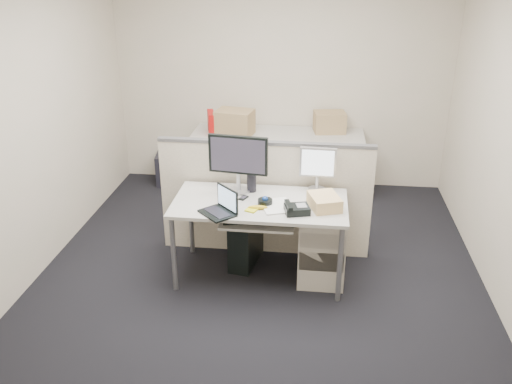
# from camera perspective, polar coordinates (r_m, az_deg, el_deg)

# --- Properties ---
(floor) EXTENTS (4.00, 4.50, 0.01)m
(floor) POSITION_cam_1_polar(r_m,az_deg,el_deg) (5.02, 0.39, -8.67)
(floor) COLOR black
(floor) RESTS_ON ground
(wall_back) EXTENTS (4.00, 0.02, 2.70)m
(wall_back) POSITION_cam_1_polar(r_m,az_deg,el_deg) (6.61, 2.65, 12.11)
(wall_back) COLOR beige
(wall_back) RESTS_ON ground
(wall_front) EXTENTS (4.00, 0.02, 2.70)m
(wall_front) POSITION_cam_1_polar(r_m,az_deg,el_deg) (2.42, -5.59, -10.06)
(wall_front) COLOR beige
(wall_front) RESTS_ON ground
(wall_left) EXTENTS (0.02, 4.50, 2.70)m
(wall_left) POSITION_cam_1_polar(r_m,az_deg,el_deg) (5.06, -22.87, 6.56)
(wall_left) COLOR beige
(wall_left) RESTS_ON ground
(desk) EXTENTS (1.50, 0.75, 0.73)m
(desk) POSITION_cam_1_polar(r_m,az_deg,el_deg) (4.69, 0.41, -1.76)
(desk) COLOR beige
(desk) RESTS_ON floor
(keyboard_tray) EXTENTS (0.62, 0.32, 0.02)m
(keyboard_tray) POSITION_cam_1_polar(r_m,az_deg,el_deg) (4.55, 0.16, -3.24)
(keyboard_tray) COLOR beige
(keyboard_tray) RESTS_ON desk
(drawer_pedestal) EXTENTS (0.40, 0.55, 0.65)m
(drawer_pedestal) POSITION_cam_1_polar(r_m,az_deg,el_deg) (4.87, 6.94, -5.43)
(drawer_pedestal) COLOR beige
(drawer_pedestal) RESTS_ON floor
(cubicle_partition) EXTENTS (2.00, 0.06, 1.10)m
(cubicle_partition) POSITION_cam_1_polar(r_m,az_deg,el_deg) (5.14, 0.96, -0.78)
(cubicle_partition) COLOR beige
(cubicle_partition) RESTS_ON floor
(back_counter) EXTENTS (2.00, 0.60, 0.72)m
(back_counter) POSITION_cam_1_polar(r_m,az_deg,el_deg) (6.58, 2.28, 3.08)
(back_counter) COLOR beige
(back_counter) RESTS_ON floor
(monitor_main) EXTENTS (0.55, 0.27, 0.53)m
(monitor_main) POSITION_cam_1_polar(r_m,az_deg,el_deg) (4.76, -1.88, 2.92)
(monitor_main) COLOR black
(monitor_main) RESTS_ON desk
(monitor_small) EXTENTS (0.33, 0.18, 0.40)m
(monitor_small) POSITION_cam_1_polar(r_m,az_deg,el_deg) (4.86, 6.50, 2.38)
(monitor_small) COLOR #B7B7BC
(monitor_small) RESTS_ON desk
(laptop) EXTENTS (0.35, 0.35, 0.21)m
(laptop) POSITION_cam_1_polar(r_m,az_deg,el_deg) (4.41, -4.13, -1.11)
(laptop) COLOR black
(laptop) RESTS_ON desk
(trackball) EXTENTS (0.16, 0.16, 0.05)m
(trackball) POSITION_cam_1_polar(r_m,az_deg,el_deg) (4.60, 0.96, -1.06)
(trackball) COLOR black
(trackball) RESTS_ON desk
(desk_phone) EXTENTS (0.23, 0.21, 0.06)m
(desk_phone) POSITION_cam_1_polar(r_m,az_deg,el_deg) (4.47, 4.34, -1.85)
(desk_phone) COLOR black
(desk_phone) RESTS_ON desk
(paper_stack) EXTENTS (0.32, 0.36, 0.01)m
(paper_stack) POSITION_cam_1_polar(r_m,az_deg,el_deg) (4.58, 2.17, -1.48)
(paper_stack) COLOR silver
(paper_stack) RESTS_ON desk
(sticky_pad) EXTENTS (0.11, 0.11, 0.01)m
(sticky_pad) POSITION_cam_1_polar(r_m,az_deg,el_deg) (4.51, -0.47, -1.89)
(sticky_pad) COLOR #D0CD19
(sticky_pad) RESTS_ON desk
(travel_mug) EXTENTS (0.10, 0.10, 0.18)m
(travel_mug) POSITION_cam_1_polar(r_m,az_deg,el_deg) (4.84, -0.47, 1.07)
(travel_mug) COLOR black
(travel_mug) RESTS_ON desk
(banana) EXTENTS (0.17, 0.05, 0.04)m
(banana) POSITION_cam_1_polar(r_m,az_deg,el_deg) (4.52, 0.20, -1.62)
(banana) COLOR yellow
(banana) RESTS_ON desk
(cellphone) EXTENTS (0.08, 0.11, 0.01)m
(cellphone) POSITION_cam_1_polar(r_m,az_deg,el_deg) (4.72, -1.33, -0.63)
(cellphone) COLOR black
(cellphone) RESTS_ON desk
(manila_folders) EXTENTS (0.31, 0.35, 0.11)m
(manila_folders) POSITION_cam_1_polar(r_m,az_deg,el_deg) (4.57, 7.21, -1.01)
(manila_folders) COLOR #E0BC7D
(manila_folders) RESTS_ON desk
(keyboard) EXTENTS (0.53, 0.29, 0.03)m
(keyboard) POSITION_cam_1_polar(r_m,az_deg,el_deg) (4.58, -0.41, -2.71)
(keyboard) COLOR black
(keyboard) RESTS_ON keyboard_tray
(pc_tower_desk) EXTENTS (0.28, 0.52, 0.46)m
(pc_tower_desk) POSITION_cam_1_polar(r_m,az_deg,el_deg) (5.08, -1.04, -5.11)
(pc_tower_desk) COLOR black
(pc_tower_desk) RESTS_ON floor
(pc_tower_spare_dark) EXTENTS (0.22, 0.44, 0.39)m
(pc_tower_spare_dark) POSITION_cam_1_polar(r_m,az_deg,el_deg) (6.99, -9.62, 2.55)
(pc_tower_spare_dark) COLOR black
(pc_tower_spare_dark) RESTS_ON floor
(pc_tower_spare_silver) EXTENTS (0.22, 0.43, 0.38)m
(pc_tower_spare_silver) POSITION_cam_1_polar(r_m,az_deg,el_deg) (6.95, -8.43, 2.48)
(pc_tower_spare_silver) COLOR #B7B7BC
(pc_tower_spare_silver) RESTS_ON floor
(cardboard_box_left) EXTENTS (0.47, 0.38, 0.31)m
(cardboard_box_left) POSITION_cam_1_polar(r_m,az_deg,el_deg) (6.36, -2.26, 7.23)
(cardboard_box_left) COLOR #997A58
(cardboard_box_left) RESTS_ON back_counter
(cardboard_box_right) EXTENTS (0.40, 0.33, 0.26)m
(cardboard_box_right) POSITION_cam_1_polar(r_m,az_deg,el_deg) (6.52, 7.74, 7.23)
(cardboard_box_right) COLOR #997A58
(cardboard_box_right) RESTS_ON back_counter
(red_binder) EXTENTS (0.15, 0.30, 0.28)m
(red_binder) POSITION_cam_1_polar(r_m,az_deg,el_deg) (6.43, -4.74, 7.20)
(red_binder) COLOR #B10E0D
(red_binder) RESTS_ON back_counter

